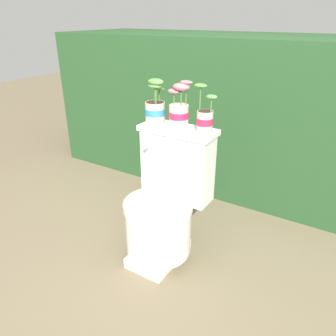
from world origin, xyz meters
TOP-DOWN VIEW (x-y plane):
  - ground_plane at (0.00, 0.00)m, footprint 12.00×12.00m
  - hedge_backdrop at (0.00, 1.26)m, footprint 3.31×0.97m
  - toilet at (-0.07, 0.04)m, footprint 0.44×0.49m
  - potted_plant_left at (-0.21, 0.17)m, footprint 0.13×0.11m
  - potted_plant_midleft at (-0.07, 0.19)m, footprint 0.14×0.11m
  - potted_plant_middle at (0.10, 0.16)m, footprint 0.13×0.09m

SIDE VIEW (x-z plane):
  - ground_plane at x=0.00m, z-range 0.00..0.00m
  - toilet at x=-0.07m, z-range -0.05..0.70m
  - hedge_backdrop at x=0.00m, z-range 0.00..1.18m
  - potted_plant_middle at x=0.10m, z-range 0.71..0.96m
  - potted_plant_left at x=-0.21m, z-range 0.72..0.97m
  - potted_plant_midleft at x=-0.07m, z-range 0.72..0.97m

